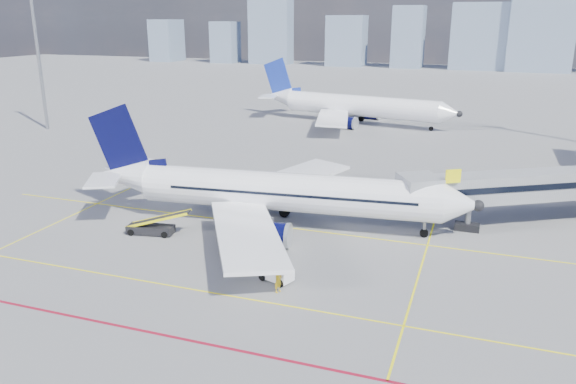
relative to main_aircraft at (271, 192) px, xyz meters
name	(u,v)px	position (x,y,z in m)	size (l,w,h in m)	color
ground	(240,259)	(0.49, -8.37, -3.22)	(420.00, 420.00, 0.00)	gray
apron_markings	(212,278)	(-0.09, -12.28, -3.22)	(90.00, 35.12, 0.01)	#FFF40D
jet_bridge	(546,186)	(24.00, 8.54, 0.52)	(23.55, 15.78, 6.30)	gray
floodlight_mast_nw	(38,49)	(-54.51, 31.63, 10.36)	(3.20, 0.61, 25.45)	gray
distant_skyline	(479,35)	(12.91, 181.63, 9.50)	(241.53, 15.82, 31.26)	slate
main_aircraft	(271,192)	(0.00, 0.00, 0.00)	(37.06, 32.24, 10.91)	white
second_aircraft	(353,106)	(-5.09, 54.99, 0.00)	(38.99, 33.66, 11.47)	white
baggage_tug	(275,270)	(4.52, -11.00, -2.43)	(2.70, 2.14, 1.67)	white
cargo_dolly	(256,246)	(1.71, -7.93, -2.12)	(3.87, 2.11, 2.02)	black
belt_loader	(152,227)	(-9.25, -5.93, -2.59)	(6.09, 2.28, 2.44)	black
ramp_worker	(278,280)	(5.38, -12.67, -2.28)	(0.69, 0.45, 1.88)	yellow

